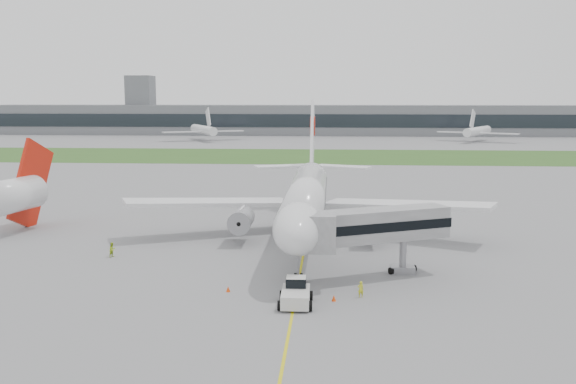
# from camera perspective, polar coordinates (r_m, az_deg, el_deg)

# --- Properties ---
(ground) EXTENTS (600.00, 600.00, 0.00)m
(ground) POSITION_cam_1_polar(r_m,az_deg,el_deg) (79.16, 1.50, -4.90)
(ground) COLOR gray
(ground) RESTS_ON ground
(apron_markings) EXTENTS (70.00, 70.00, 0.04)m
(apron_markings) POSITION_cam_1_polar(r_m,az_deg,el_deg) (74.31, 1.34, -5.80)
(apron_markings) COLOR yellow
(apron_markings) RESTS_ON ground
(grass_strip) EXTENTS (600.00, 50.00, 0.02)m
(grass_strip) POSITION_cam_1_polar(r_m,az_deg,el_deg) (197.80, 3.01, 3.21)
(grass_strip) COLOR #305821
(grass_strip) RESTS_ON ground
(terminal_building) EXTENTS (320.00, 22.30, 14.00)m
(terminal_building) POSITION_cam_1_polar(r_m,az_deg,el_deg) (307.02, 3.38, 6.41)
(terminal_building) COLOR slate
(terminal_building) RESTS_ON ground
(control_tower) EXTENTS (12.00, 12.00, 56.00)m
(control_tower) POSITION_cam_1_polar(r_m,az_deg,el_deg) (323.21, -12.86, 5.08)
(control_tower) COLOR slate
(control_tower) RESTS_ON ground
(airliner) EXTENTS (48.13, 53.95, 17.88)m
(airliner) POSITION_cam_1_polar(r_m,az_deg,el_deg) (82.84, 1.67, -0.31)
(airliner) COLOR white
(airliner) RESTS_ON ground
(pushback_tug) EXTENTS (3.06, 4.46, 2.26)m
(pushback_tug) POSITION_cam_1_polar(r_m,az_deg,el_deg) (57.75, 0.69, -8.96)
(pushback_tug) COLOR silver
(pushback_tug) RESTS_ON ground
(jet_bridge) EXTENTS (15.02, 10.39, 7.31)m
(jet_bridge) POSITION_cam_1_polar(r_m,az_deg,el_deg) (64.96, 7.44, -3.07)
(jet_bridge) COLOR #A7A7AA
(jet_bridge) RESTS_ON ground
(safety_cone_left) EXTENTS (0.39, 0.39, 0.54)m
(safety_cone_left) POSITION_cam_1_polar(r_m,az_deg,el_deg) (61.73, -5.35, -8.58)
(safety_cone_left) COLOR #E8420C
(safety_cone_left) RESTS_ON ground
(safety_cone_right) EXTENTS (0.42, 0.42, 0.57)m
(safety_cone_right) POSITION_cam_1_polar(r_m,az_deg,el_deg) (58.95, 4.10, -9.38)
(safety_cone_right) COLOR #E8420C
(safety_cone_right) RESTS_ON ground
(ground_crew_near) EXTENTS (0.64, 0.50, 1.54)m
(ground_crew_near) POSITION_cam_1_polar(r_m,az_deg,el_deg) (60.10, 6.48, -8.58)
(ground_crew_near) COLOR yellow
(ground_crew_near) RESTS_ON ground
(ground_crew_far) EXTENTS (0.96, 1.04, 1.72)m
(ground_crew_far) POSITION_cam_1_polar(r_m,az_deg,el_deg) (76.85, -15.34, -4.96)
(ground_crew_far) COLOR #A2C520
(ground_crew_far) RESTS_ON ground
(neighbor_aircraft) EXTENTS (6.49, 16.46, 13.28)m
(neighbor_aircraft) POSITION_cam_1_polar(r_m,az_deg,el_deg) (93.95, -23.20, -0.19)
(neighbor_aircraft) COLOR red
(neighbor_aircraft) RESTS_ON ground
(distant_aircraft_left) EXTENTS (43.42, 41.62, 12.89)m
(distant_aircraft_left) POSITION_cam_1_polar(r_m,az_deg,el_deg) (268.60, -7.51, 4.55)
(distant_aircraft_left) COLOR white
(distant_aircraft_left) RESTS_ON ground
(distant_aircraft_right) EXTENTS (42.09, 40.52, 12.40)m
(distant_aircraft_right) POSITION_cam_1_polar(r_m,az_deg,el_deg) (270.21, 16.46, 4.30)
(distant_aircraft_right) COLOR white
(distant_aircraft_right) RESTS_ON ground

